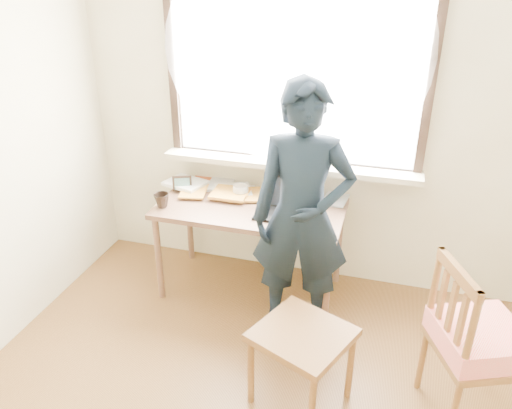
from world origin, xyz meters
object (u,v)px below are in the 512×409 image
(mug_white, at_px, (241,191))
(mug_dark, at_px, (162,200))
(laptop, at_px, (284,205))
(side_chair, at_px, (476,340))
(work_chair, at_px, (302,343))
(person, at_px, (302,217))
(desk, at_px, (251,215))

(mug_white, distance_m, mug_dark, 0.57)
(laptop, bearing_deg, side_chair, -31.59)
(laptop, xyz_separation_m, side_chair, (1.19, -0.73, -0.26))
(mug_white, bearing_deg, work_chair, -57.17)
(laptop, bearing_deg, person, -58.65)
(desk, relative_size, mug_dark, 12.08)
(laptop, height_order, mug_dark, laptop)
(work_chair, bearing_deg, person, 103.24)
(desk, xyz_separation_m, work_chair, (0.57, -0.93, -0.22))
(desk, distance_m, mug_dark, 0.63)
(work_chair, bearing_deg, side_chair, 10.65)
(desk, distance_m, work_chair, 1.11)
(desk, bearing_deg, laptop, -6.94)
(mug_white, xyz_separation_m, person, (0.54, -0.46, 0.10))
(laptop, bearing_deg, desk, 173.06)
(mug_dark, xyz_separation_m, person, (1.01, -0.15, 0.09))
(desk, height_order, laptop, laptop)
(mug_white, xyz_separation_m, side_chair, (1.55, -0.90, -0.24))
(desk, relative_size, work_chair, 2.15)
(desk, height_order, mug_white, mug_white)
(desk, xyz_separation_m, laptop, (0.25, -0.03, 0.13))
(mug_white, relative_size, person, 0.07)
(laptop, bearing_deg, mug_dark, -169.85)
(desk, distance_m, person, 0.58)
(person, bearing_deg, mug_dark, 164.03)
(laptop, height_order, work_chair, laptop)
(side_chair, relative_size, person, 0.56)
(mug_dark, relative_size, person, 0.06)
(work_chair, height_order, side_chair, side_chair)
(mug_white, bearing_deg, desk, -48.76)
(side_chair, bearing_deg, mug_dark, 163.93)
(desk, distance_m, laptop, 0.28)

